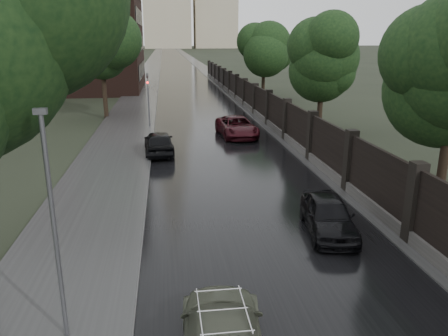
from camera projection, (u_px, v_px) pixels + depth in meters
road at (171, 54)px, 189.32m from camera, size 8.00×420.00×0.02m
sidewalk_left at (157, 54)px, 188.53m from camera, size 4.00×420.00×0.16m
verge_right at (184, 53)px, 190.01m from camera, size 3.00×420.00×0.08m
fence_right at (251, 100)px, 39.53m from camera, size 0.45×75.72×2.70m
tree_left_far at (102, 53)px, 34.81m from camera, size 4.25×4.25×7.39m
tree_right_b at (323, 60)px, 29.26m from camera, size 4.08×4.08×7.01m
tree_right_c at (264, 52)px, 46.36m from camera, size 4.08×4.08×7.01m
lamp_post at (54, 228)px, 8.80m from camera, size 0.25×0.12×5.11m
traffic_light at (148, 96)px, 31.33m from camera, size 0.16×0.32×4.00m
brick_building at (38, 7)px, 53.08m from camera, size 24.00×18.00×20.00m
hatchback_left at (159, 143)px, 24.75m from camera, size 1.83×4.07×1.36m
car_right_near at (328, 215)px, 14.71m from camera, size 1.99×3.90×1.27m
car_right_far at (237, 127)px, 29.23m from camera, size 2.58×4.98×1.34m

